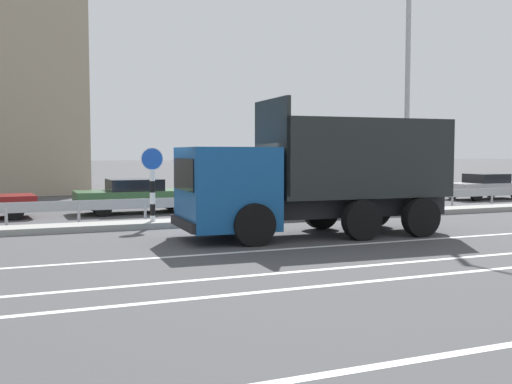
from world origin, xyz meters
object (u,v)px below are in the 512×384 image
(parked_car_5, at_px, (273,189))
(parked_car_6, at_px, (384,188))
(parked_car_7, at_px, (485,186))
(parked_car_4, at_px, (138,195))
(street_lamp_1, at_px, (410,56))
(median_road_sign, at_px, (152,186))
(church_tower, at_px, (1,107))
(dump_truck, at_px, (285,189))

(parked_car_5, relative_size, parked_car_6, 0.83)
(parked_car_6, height_order, parked_car_7, parked_car_6)
(parked_car_4, bearing_deg, parked_car_6, 91.14)
(street_lamp_1, distance_m, parked_car_4, 11.13)
(median_road_sign, distance_m, church_tower, 33.02)
(parked_car_7, bearing_deg, street_lamp_1, 119.61)
(parked_car_6, xyz_separation_m, church_tower, (-15.89, 27.74, 5.06))
(street_lamp_1, distance_m, parked_car_6, 7.31)
(median_road_sign, height_order, parked_car_7, median_road_sign)
(dump_truck, relative_size, church_tower, 0.60)
(median_road_sign, relative_size, parked_car_5, 0.58)
(parked_car_4, distance_m, parked_car_6, 11.12)
(street_lamp_1, distance_m, church_tower, 35.26)
(parked_car_4, bearing_deg, dump_truck, 16.28)
(median_road_sign, relative_size, church_tower, 0.19)
(parked_car_4, bearing_deg, street_lamp_1, 62.66)
(parked_car_7, xyz_separation_m, church_tower, (-21.61, 27.87, 5.07))
(median_road_sign, relative_size, street_lamp_1, 0.23)
(median_road_sign, xyz_separation_m, parked_car_6, (11.56, 4.70, -0.59))
(parked_car_4, relative_size, parked_car_5, 1.11)
(dump_truck, distance_m, parked_car_7, 16.59)
(church_tower, bearing_deg, street_lamp_1, -67.30)
(parked_car_5, bearing_deg, dump_truck, -18.57)
(dump_truck, xyz_separation_m, median_road_sign, (-2.78, 3.47, -0.03))
(median_road_sign, distance_m, parked_car_4, 4.49)
(parked_car_4, height_order, parked_car_5, parked_car_5)
(church_tower, bearing_deg, parked_car_7, -52.22)
(median_road_sign, bearing_deg, street_lamp_1, -0.61)
(church_tower, bearing_deg, parked_car_5, -69.57)
(parked_car_5, xyz_separation_m, parked_car_7, (11.24, -0.03, -0.12))
(street_lamp_1, xyz_separation_m, parked_car_7, (8.00, 4.66, -5.04))
(dump_truck, distance_m, parked_car_5, 8.71)
(parked_car_5, height_order, parked_car_6, parked_car_5)
(median_road_sign, height_order, parked_car_4, median_road_sign)
(parked_car_4, distance_m, parked_car_5, 5.61)
(dump_truck, relative_size, parked_car_4, 1.64)
(parked_car_7, bearing_deg, parked_car_4, 89.83)
(dump_truck, relative_size, parked_car_7, 1.87)
(median_road_sign, distance_m, parked_car_5, 7.60)
(median_road_sign, xyz_separation_m, parked_car_4, (0.44, 4.43, -0.58))
(parked_car_4, relative_size, church_tower, 0.36)
(parked_car_6, bearing_deg, street_lamp_1, 151.35)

